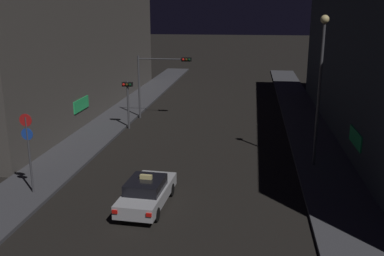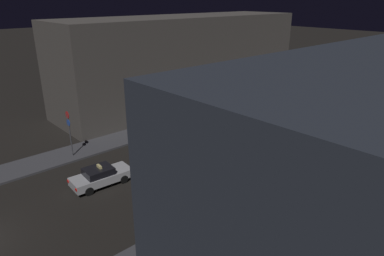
{
  "view_description": "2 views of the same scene",
  "coord_description": "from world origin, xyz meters",
  "px_view_note": "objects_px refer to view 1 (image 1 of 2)",
  "views": [
    {
      "loc": [
        3.4,
        -9.52,
        8.98
      ],
      "look_at": [
        -0.01,
        14.93,
        2.15
      ],
      "focal_mm": 40.29,
      "sensor_mm": 36.0,
      "label": 1
    },
    {
      "loc": [
        19.87,
        -1.55,
        13.04
      ],
      "look_at": [
        0.32,
        16.19,
        3.0
      ],
      "focal_mm": 32.32,
      "sensor_mm": 36.0,
      "label": 2
    }
  ],
  "objects_px": {
    "taxi": "(147,192)",
    "street_lamp_near_block": "(321,72)",
    "traffic_light_left_kerb": "(128,95)",
    "sign_pole_left": "(28,145)",
    "traffic_light_overhead": "(159,74)"
  },
  "relations": [
    {
      "from": "traffic_light_overhead",
      "to": "taxi",
      "type": "bearing_deg",
      "value": -79.93
    },
    {
      "from": "traffic_light_overhead",
      "to": "street_lamp_near_block",
      "type": "distance_m",
      "value": 15.38
    },
    {
      "from": "taxi",
      "to": "street_lamp_near_block",
      "type": "height_order",
      "value": "street_lamp_near_block"
    },
    {
      "from": "sign_pole_left",
      "to": "street_lamp_near_block",
      "type": "height_order",
      "value": "street_lamp_near_block"
    },
    {
      "from": "street_lamp_near_block",
      "to": "traffic_light_overhead",
      "type": "bearing_deg",
      "value": 138.14
    },
    {
      "from": "taxi",
      "to": "sign_pole_left",
      "type": "xyz_separation_m",
      "value": [
        -5.93,
        0.45,
        1.9
      ]
    },
    {
      "from": "traffic_light_left_kerb",
      "to": "sign_pole_left",
      "type": "bearing_deg",
      "value": -95.61
    },
    {
      "from": "sign_pole_left",
      "to": "traffic_light_left_kerb",
      "type": "bearing_deg",
      "value": 84.39
    },
    {
      "from": "taxi",
      "to": "traffic_light_overhead",
      "type": "xyz_separation_m",
      "value": [
        -2.95,
        16.63,
        3.11
      ]
    },
    {
      "from": "traffic_light_overhead",
      "to": "sign_pole_left",
      "type": "xyz_separation_m",
      "value": [
        -2.97,
        -16.18,
        -1.21
      ]
    },
    {
      "from": "traffic_light_left_kerb",
      "to": "street_lamp_near_block",
      "type": "xyz_separation_m",
      "value": [
        13.1,
        -6.79,
        2.93
      ]
    },
    {
      "from": "sign_pole_left",
      "to": "street_lamp_near_block",
      "type": "distance_m",
      "value": 15.83
    },
    {
      "from": "taxi",
      "to": "traffic_light_left_kerb",
      "type": "xyz_separation_m",
      "value": [
        -4.67,
        13.22,
        1.94
      ]
    },
    {
      "from": "traffic_light_overhead",
      "to": "traffic_light_left_kerb",
      "type": "height_order",
      "value": "traffic_light_overhead"
    },
    {
      "from": "traffic_light_overhead",
      "to": "street_lamp_near_block",
      "type": "relative_size",
      "value": 0.62
    }
  ]
}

